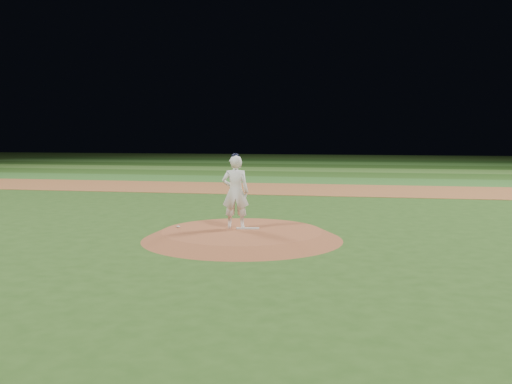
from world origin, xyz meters
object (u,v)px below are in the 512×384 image
rosin_bag (178,227)px  pitcher_on_mound (235,192)px  pitching_rubber (248,228)px  pitchers_mound (242,235)px

rosin_bag → pitcher_on_mound: size_ratio=0.05×
pitcher_on_mound → pitching_rubber: bearing=-5.4°
pitchers_mound → pitching_rubber: bearing=66.7°
rosin_bag → pitcher_on_mound: bearing=7.4°
pitchers_mound → pitcher_on_mound: (-0.25, 0.28, 1.16)m
pitching_rubber → rosin_bag: size_ratio=6.15×
pitching_rubber → pitcher_on_mound: pitcher_on_mound is taller
pitching_rubber → rosin_bag: (-1.97, -0.18, 0.01)m
pitchers_mound → rosin_bag: size_ratio=53.15×
pitchers_mound → rosin_bag: rosin_bag is taller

